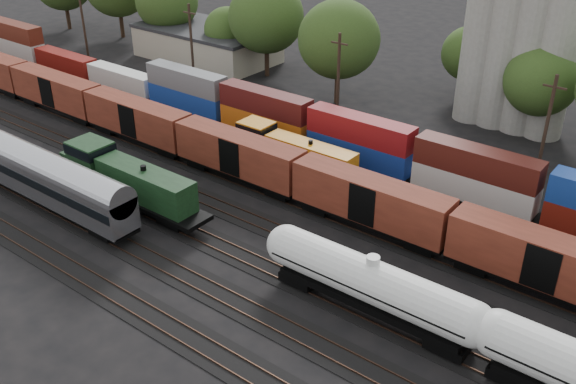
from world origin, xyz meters
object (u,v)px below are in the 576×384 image
Objects in this scene: green_locomotive at (123,177)px; grain_silo at (518,35)px; orange_locomotive at (288,150)px; tank_car_a at (371,283)px; passenger_coach at (39,173)px.

green_locomotive is 47.16m from grain_silo.
grain_silo reaches higher than green_locomotive.
tank_car_a is at bearing -38.02° from orange_locomotive.
grain_silo reaches higher than orange_locomotive.
orange_locomotive is 0.59× the size of grain_silo.
passenger_coach is 24.58m from orange_locomotive.
green_locomotive reaches higher than tank_car_a.
green_locomotive is at bearing -180.00° from tank_car_a.
grain_silo is (-5.78, 41.00, 8.38)m from tank_car_a.
passenger_coach reaches higher than green_locomotive.
tank_car_a is at bearing -81.97° from grain_silo.
orange_locomotive is (14.25, 20.00, -1.00)m from passenger_coach.
green_locomotive is 17.15m from orange_locomotive.
tank_car_a reaches higher than orange_locomotive.
green_locomotive is 1.00× the size of tank_car_a.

